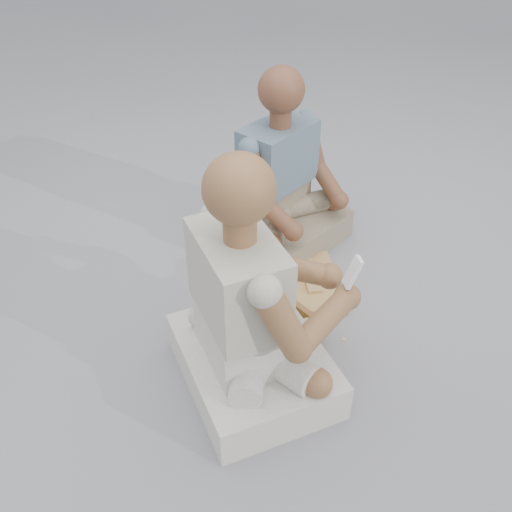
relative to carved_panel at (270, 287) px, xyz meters
name	(u,v)px	position (x,y,z in m)	size (l,w,h in m)	color
ground	(297,329)	(-0.01, -0.28, -0.02)	(60.00, 60.00, 0.00)	gray
carved_panel	(270,287)	(0.00, 0.00, 0.00)	(0.64, 0.43, 0.04)	olive
tool_tray	(257,332)	(-0.20, -0.28, 0.04)	(0.54, 0.48, 0.06)	brown
chisel_0	(291,352)	(-0.13, -0.44, 0.05)	(0.13, 0.20, 0.02)	silver
chisel_1	(282,329)	(-0.10, -0.31, 0.05)	(0.13, 0.20, 0.02)	silver
chisel_2	(301,322)	(-0.01, -0.32, 0.06)	(0.22, 0.02, 0.02)	silver
chisel_3	(265,338)	(-0.19, -0.33, 0.05)	(0.22, 0.07, 0.02)	silver
chisel_4	(253,301)	(-0.14, -0.11, 0.05)	(0.10, 0.21, 0.02)	silver
chisel_5	(289,329)	(-0.07, -0.32, 0.04)	(0.22, 0.04, 0.02)	silver
chisel_6	(258,312)	(-0.15, -0.19, 0.06)	(0.12, 0.20, 0.02)	silver
chisel_7	(251,315)	(-0.18, -0.19, 0.05)	(0.12, 0.20, 0.02)	silver
chisel_8	(251,324)	(-0.21, -0.24, 0.05)	(0.21, 0.09, 0.02)	silver
chisel_9	(274,302)	(-0.06, -0.16, 0.06)	(0.21, 0.09, 0.02)	silver
chisel_10	(269,324)	(-0.14, -0.27, 0.05)	(0.22, 0.05, 0.02)	silver
chisel_11	(274,329)	(-0.13, -0.31, 0.06)	(0.07, 0.22, 0.02)	silver
wood_chip_0	(263,339)	(-0.16, -0.27, -0.02)	(0.02, 0.01, 0.00)	#D6B17E
wood_chip_1	(277,369)	(-0.19, -0.45, -0.02)	(0.02, 0.01, 0.00)	#D6B17E
wood_chip_2	(303,301)	(0.10, -0.13, -0.02)	(0.02, 0.01, 0.00)	#D6B17E
wood_chip_3	(286,271)	(0.14, 0.09, -0.02)	(0.02, 0.01, 0.00)	#D6B17E
wood_chip_4	(243,289)	(-0.11, 0.06, -0.02)	(0.02, 0.01, 0.00)	#D6B17E
wood_chip_5	(203,402)	(-0.51, -0.48, -0.02)	(0.02, 0.01, 0.00)	#D6B17E
wood_chip_6	(187,312)	(-0.40, 0.02, -0.02)	(0.02, 0.01, 0.00)	#D6B17E
wood_chip_7	(295,347)	(-0.07, -0.37, -0.02)	(0.02, 0.01, 0.00)	#D6B17E
wood_chip_8	(326,360)	(0.01, -0.49, -0.02)	(0.02, 0.01, 0.00)	#D6B17E
wood_chip_9	(343,339)	(0.14, -0.42, -0.02)	(0.02, 0.01, 0.00)	#D6B17E
wood_chip_10	(312,311)	(0.11, -0.21, -0.02)	(0.02, 0.01, 0.00)	#D6B17E
wood_chip_11	(319,367)	(-0.03, -0.51, -0.02)	(0.02, 0.01, 0.00)	#D6B17E
craftsman	(252,316)	(-0.30, -0.45, 0.31)	(0.66, 0.65, 0.98)	silver
companion	(283,190)	(0.23, 0.33, 0.28)	(0.72, 0.66, 0.91)	gray
mobile_phone	(353,272)	(0.06, -0.53, 0.45)	(0.07, 0.06, 0.12)	white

